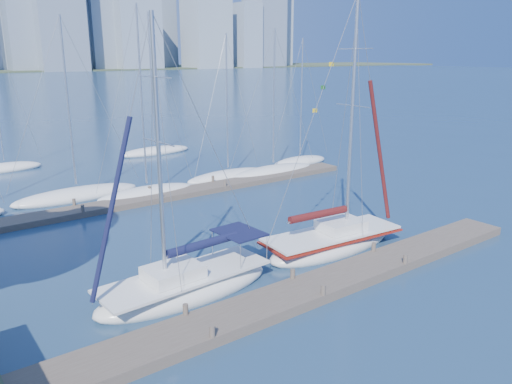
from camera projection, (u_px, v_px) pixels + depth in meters
ground at (307, 295)px, 20.01m from camera, size 700.00×700.00×0.00m
near_dock at (307, 291)px, 19.95m from camera, size 26.00×2.00×0.40m
far_dock at (169, 195)px, 33.49m from camera, size 30.00×1.80×0.36m
sailboat_navy at (185, 274)px, 19.78m from camera, size 7.71×2.90×11.28m
sailboat_maroon at (333, 229)px, 24.45m from camera, size 7.83×3.14×12.55m
bg_boat_1 at (77, 195)px, 33.28m from camera, size 8.59×3.37×12.00m
bg_boat_2 at (147, 193)px, 33.80m from camera, size 7.14×2.38×12.67m
bg_boat_3 at (228, 176)px, 38.65m from camera, size 7.42×3.72×11.09m
bg_boat_4 at (273, 172)px, 39.94m from camera, size 8.17×2.65×11.52m
bg_boat_5 at (300, 161)px, 43.77m from camera, size 5.91×2.92×10.92m
bg_boat_6 at (5, 168)px, 41.21m from camera, size 5.85×2.43×13.15m
bg_boat_7 at (155, 151)px, 48.27m from camera, size 7.21×2.20×13.34m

